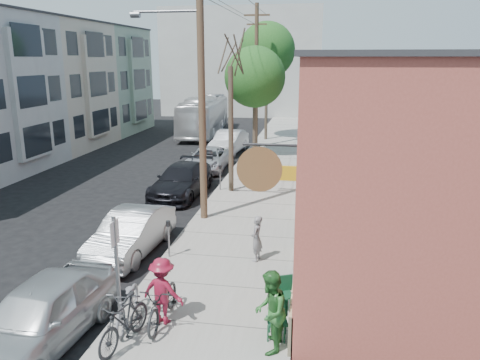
% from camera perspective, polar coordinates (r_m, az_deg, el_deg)
% --- Properties ---
extents(ground, '(120.00, 120.00, 0.00)m').
position_cam_1_polar(ground, '(16.83, -15.66, -8.53)').
color(ground, black).
extents(sidewalk, '(4.50, 58.00, 0.15)m').
position_cam_1_polar(sidewalk, '(25.88, 3.33, 0.30)').
color(sidewalk, gray).
rests_on(sidewalk, ground).
extents(cafe_building, '(6.60, 20.20, 6.61)m').
position_cam_1_polar(cafe_building, '(19.31, 15.65, 4.66)').
color(cafe_building, '#A3493C').
rests_on(cafe_building, ground).
extents(apartment_row, '(6.30, 32.00, 9.00)m').
position_cam_1_polar(apartment_row, '(33.69, -24.75, 9.96)').
color(apartment_row, gray).
rests_on(apartment_row, ground).
extents(end_cap_building, '(18.00, 8.00, 12.00)m').
position_cam_1_polar(end_cap_building, '(56.64, 0.43, 14.14)').
color(end_cap_building, '#ABACA6').
rests_on(end_cap_building, ground).
extents(sign_post, '(0.07, 0.45, 2.80)m').
position_cam_1_polar(sign_post, '(11.50, -14.80, -9.62)').
color(sign_post, slate).
rests_on(sign_post, sidewalk).
extents(parking_meter_near, '(0.14, 0.14, 1.24)m').
position_cam_1_polar(parking_meter_near, '(15.41, -8.71, -6.38)').
color(parking_meter_near, slate).
rests_on(parking_meter_near, sidewalk).
extents(parking_meter_far, '(0.14, 0.14, 1.24)m').
position_cam_1_polar(parking_meter_far, '(22.97, -2.45, 0.80)').
color(parking_meter_far, slate).
rests_on(parking_meter_far, sidewalk).
extents(utility_pole_near, '(3.57, 0.28, 10.00)m').
position_cam_1_polar(utility_pole_near, '(18.24, -4.90, 11.25)').
color(utility_pole_near, '#503A28').
rests_on(utility_pole_near, sidewalk).
extents(utility_pole_far, '(1.80, 0.28, 10.00)m').
position_cam_1_polar(utility_pole_far, '(34.00, 2.00, 12.72)').
color(utility_pole_far, '#503A28').
rests_on(utility_pole_far, sidewalk).
extents(tree_bare, '(0.24, 0.24, 5.96)m').
position_cam_1_polar(tree_bare, '(22.46, -1.12, 6.08)').
color(tree_bare, '#44392C').
rests_on(tree_bare, sidewalk).
extents(tree_leafy_mid, '(3.91, 3.91, 7.12)m').
position_cam_1_polar(tree_leafy_mid, '(30.60, 1.82, 12.42)').
color(tree_leafy_mid, '#44392C').
rests_on(tree_leafy_mid, sidewalk).
extents(tree_leafy_far, '(4.34, 4.34, 9.10)m').
position_cam_1_polar(tree_leafy_far, '(37.42, 3.30, 15.50)').
color(tree_leafy_far, '#44392C').
rests_on(tree_leafy_far, sidewalk).
extents(patio_chair_a, '(0.66, 0.66, 0.88)m').
position_cam_1_polar(patio_chair_a, '(12.40, 5.29, -13.71)').
color(patio_chair_a, '#113E26').
rests_on(patio_chair_a, sidewalk).
extents(patio_chair_b, '(0.61, 0.61, 0.88)m').
position_cam_1_polar(patio_chair_b, '(11.29, 4.54, -16.75)').
color(patio_chair_b, '#113E26').
rests_on(patio_chair_b, sidewalk).
extents(patron_grey, '(0.42, 0.59, 1.50)m').
position_cam_1_polar(patron_grey, '(15.01, 2.03, -7.14)').
color(patron_grey, slate).
rests_on(patron_grey, sidewalk).
extents(patron_green, '(0.75, 0.95, 1.88)m').
position_cam_1_polar(patron_green, '(10.63, 3.69, -15.74)').
color(patron_green, '#286428').
rests_on(patron_green, sidewalk).
extents(cyclist, '(1.20, 0.85, 1.68)m').
position_cam_1_polar(cyclist, '(11.82, -9.43, -13.17)').
color(cyclist, maroon).
rests_on(cyclist, sidewalk).
extents(cyclist_bike, '(0.73, 2.07, 1.08)m').
position_cam_1_polar(cyclist_bike, '(11.96, -9.36, -14.44)').
color(cyclist_bike, black).
rests_on(cyclist_bike, sidewalk).
extents(parked_bike_a, '(0.91, 1.95, 1.13)m').
position_cam_1_polar(parked_bike_a, '(11.29, -13.96, -16.46)').
color(parked_bike_a, black).
rests_on(parked_bike_a, sidewalk).
extents(parked_bike_b, '(0.97, 2.05, 1.04)m').
position_cam_1_polar(parked_bike_b, '(12.12, -13.51, -14.37)').
color(parked_bike_b, slate).
rests_on(parked_bike_b, sidewalk).
extents(car_0, '(2.21, 4.74, 1.57)m').
position_cam_1_polar(car_0, '(12.01, -23.16, -14.86)').
color(car_0, '#B1B6B9').
rests_on(car_0, ground).
extents(car_1, '(1.82, 4.53, 1.46)m').
position_cam_1_polar(car_1, '(16.34, -13.11, -6.30)').
color(car_1, '#93969A').
rests_on(car_1, ground).
extents(car_2, '(2.38, 5.24, 1.49)m').
position_cam_1_polar(car_2, '(22.77, -7.11, -0.04)').
color(car_2, black).
rests_on(car_2, ground).
extents(car_3, '(2.22, 4.75, 1.31)m').
position_cam_1_polar(car_3, '(27.89, -3.94, 2.56)').
color(car_3, '#B8BAC1').
rests_on(car_3, ground).
extents(car_4, '(2.14, 4.92, 1.57)m').
position_cam_1_polar(car_4, '(32.85, -1.37, 4.66)').
color(car_4, '#A8AAAF').
rests_on(car_4, ground).
extents(bus, '(3.50, 11.74, 3.23)m').
position_cam_1_polar(bus, '(41.37, -4.41, 7.83)').
color(bus, silver).
rests_on(bus, ground).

